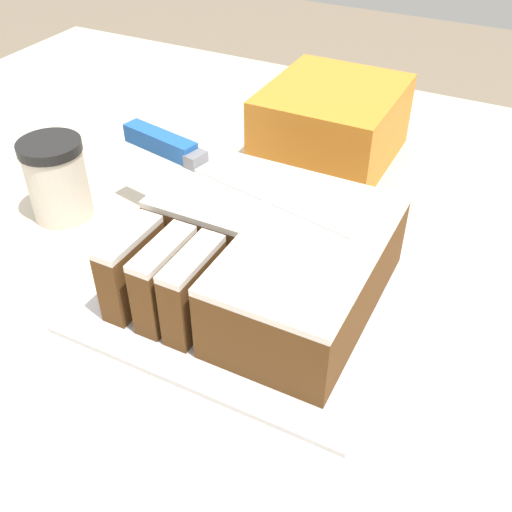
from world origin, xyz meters
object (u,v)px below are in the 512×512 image
at_px(storage_box, 331,124).
at_px(knife, 184,154).
at_px(cake, 263,255).
at_px(cake_board, 256,289).
at_px(coffee_cup, 57,179).

bearing_deg(storage_box, knife, -110.30).
xyz_separation_m(cake, storage_box, (-0.04, 0.31, 0.00)).
xyz_separation_m(cake_board, coffee_cup, (-0.28, 0.02, 0.05)).
xyz_separation_m(cake_board, storage_box, (-0.04, 0.31, 0.05)).
bearing_deg(knife, coffee_cup, -150.20).
bearing_deg(cake, coffee_cup, 177.00).
bearing_deg(cake_board, coffee_cup, 175.92).
relative_size(cake_board, knife, 1.00).
bearing_deg(cake, cake_board, -136.44).
relative_size(coffee_cup, storage_box, 0.52).
bearing_deg(coffee_cup, cake, -3.00).
bearing_deg(cake_board, cake, 43.56).
bearing_deg(storage_box, cake_board, -82.83).
distance_m(cake_board, cake, 0.05).
relative_size(cake, coffee_cup, 2.43).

